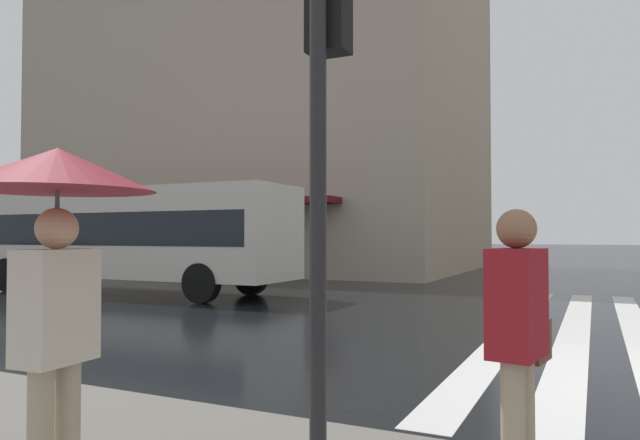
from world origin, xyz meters
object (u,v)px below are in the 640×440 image
(traffic_signal_post, at_px, (325,78))
(pedestrian_in_red_jacket, at_px, (519,335))
(city_bus, at_px, (120,233))
(pedestrian_far_down_pavement, at_px, (57,218))

(traffic_signal_post, bearing_deg, pedestrian_in_red_jacket, -105.06)
(city_bus, xyz_separation_m, pedestrian_far_down_pavement, (-10.69, -10.12, 0.01))
(pedestrian_in_red_jacket, bearing_deg, traffic_signal_post, 74.94)
(pedestrian_in_red_jacket, height_order, pedestrian_far_down_pavement, pedestrian_far_down_pavement)
(traffic_signal_post, distance_m, city_bus, 14.26)
(pedestrian_far_down_pavement, bearing_deg, traffic_signal_post, -27.15)
(pedestrian_far_down_pavement, bearing_deg, city_bus, 43.43)
(city_bus, height_order, pedestrian_far_down_pavement, city_bus)
(pedestrian_in_red_jacket, relative_size, pedestrian_far_down_pavement, 0.84)
(traffic_signal_post, xyz_separation_m, pedestrian_far_down_pavement, (-1.60, 0.82, -1.05))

